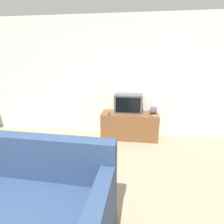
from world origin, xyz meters
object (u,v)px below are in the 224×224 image
Objects in this scene: television at (128,103)px; book_stack at (153,111)px; tv_stand at (129,126)px; remote_on_stand at (109,114)px.

television is 0.56m from book_stack.
book_stack is (0.50, -0.02, 0.37)m from tv_stand.
television is at bearing 27.81° from remote_on_stand.
book_stack is at bearing 6.48° from remote_on_stand.
television reaches higher than book_stack.
book_stack is (0.54, -0.10, -0.12)m from television.
book_stack reaches higher than remote_on_stand.
tv_stand is 0.50m from television.
television is (-0.04, 0.08, 0.49)m from tv_stand.
television is 2.66× the size of book_stack.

